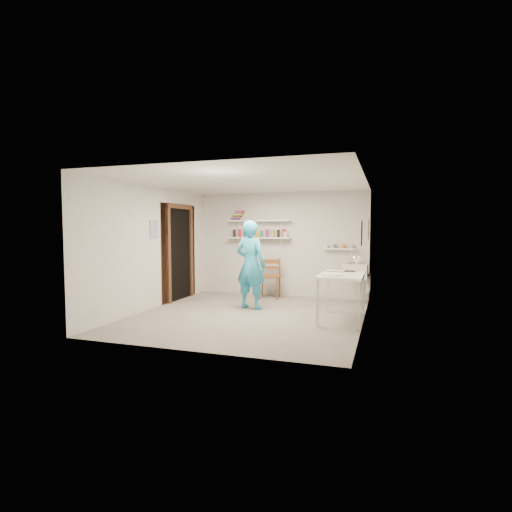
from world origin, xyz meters
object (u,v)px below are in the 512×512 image
(man, at_px, (251,265))
(wooden_chair, at_px, (269,276))
(wall_clock, at_px, (252,249))
(belfast_sink, at_px, (356,271))
(work_table, at_px, (342,297))
(desk_lamp, at_px, (356,259))

(man, xyz_separation_m, wooden_chair, (0.03, 1.22, -0.37))
(wooden_chair, bearing_deg, wall_clock, -100.10)
(belfast_sink, height_order, work_table, belfast_sink)
(wall_clock, relative_size, work_table, 0.26)
(wooden_chair, bearing_deg, work_table, -49.65)
(wooden_chair, xyz_separation_m, work_table, (1.78, -1.70, -0.09))
(wall_clock, distance_m, wooden_chair, 1.21)
(work_table, bearing_deg, belfast_sink, 86.07)
(belfast_sink, xyz_separation_m, wooden_chair, (-1.89, 0.10, -0.20))
(wooden_chair, height_order, desk_lamp, desk_lamp)
(man, height_order, wooden_chair, man)
(work_table, distance_m, desk_lamp, 0.81)
(work_table, bearing_deg, wall_clock, 159.59)
(man, distance_m, desk_lamp, 2.01)
(belfast_sink, bearing_deg, desk_lamp, -85.50)
(wall_clock, xyz_separation_m, wooden_chair, (0.07, 1.01, -0.66))
(man, relative_size, wall_clock, 5.56)
(work_table, xyz_separation_m, desk_lamp, (0.20, 0.48, 0.62))
(man, bearing_deg, work_table, 177.05)
(man, height_order, wall_clock, man)
(wooden_chair, height_order, work_table, wooden_chair)
(man, xyz_separation_m, wall_clock, (-0.04, 0.22, 0.29))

